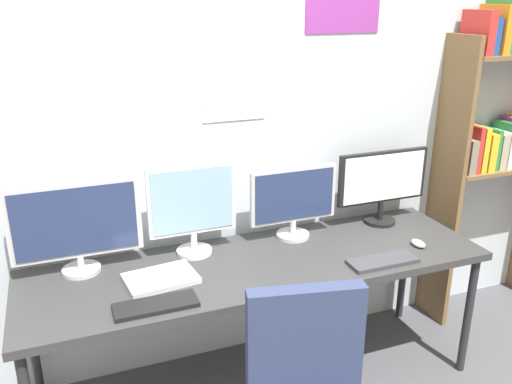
{
  "coord_description": "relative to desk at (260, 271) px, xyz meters",
  "views": [
    {
      "loc": [
        -0.87,
        -1.61,
        1.97
      ],
      "look_at": [
        0.0,
        0.65,
        1.09
      ],
      "focal_mm": 37.58,
      "sensor_mm": 36.0,
      "label": 1
    }
  ],
  "objects": [
    {
      "name": "monitor_center_left",
      "position": [
        -0.28,
        0.21,
        0.31
      ],
      "size": [
        0.44,
        0.18,
        0.47
      ],
      "color": "silver",
      "rests_on": "desk"
    },
    {
      "name": "keyboard_left",
      "position": [
        -0.56,
        -0.23,
        0.06
      ],
      "size": [
        0.35,
        0.13,
        0.02
      ],
      "primitive_type": "cube",
      "color": "black",
      "rests_on": "desk"
    },
    {
      "name": "bookshelf",
      "position": [
        1.65,
        0.23,
        0.54
      ],
      "size": [
        0.83,
        0.28,
        1.96
      ],
      "color": "brown",
      "rests_on": "ground_plane"
    },
    {
      "name": "monitor_far_left",
      "position": [
        -0.83,
        0.21,
        0.29
      ],
      "size": [
        0.6,
        0.18,
        0.44
      ],
      "color": "silver",
      "rests_on": "desk"
    },
    {
      "name": "computer_mouse",
      "position": [
        0.84,
        -0.13,
        0.07
      ],
      "size": [
        0.06,
        0.1,
        0.03
      ],
      "primitive_type": "ellipsoid",
      "color": "silver",
      "rests_on": "desk"
    },
    {
      "name": "wall_back",
      "position": [
        0.0,
        0.42,
        0.61
      ],
      "size": [
        4.7,
        0.11,
        2.6
      ],
      "color": "silver",
      "rests_on": "ground_plane"
    },
    {
      "name": "desk",
      "position": [
        0.0,
        0.0,
        0.0
      ],
      "size": [
        2.3,
        0.68,
        0.74
      ],
      "color": "#333333",
      "rests_on": "ground_plane"
    },
    {
      "name": "monitor_center_right",
      "position": [
        0.28,
        0.21,
        0.26
      ],
      "size": [
        0.49,
        0.18,
        0.39
      ],
      "color": "silver",
      "rests_on": "desk"
    },
    {
      "name": "keyboard_right",
      "position": [
        0.56,
        -0.23,
        0.06
      ],
      "size": [
        0.35,
        0.13,
        0.02
      ],
      "primitive_type": "cube",
      "color": "#38383D",
      "rests_on": "desk"
    },
    {
      "name": "laptop_closed",
      "position": [
        -0.49,
        -0.01,
        0.06
      ],
      "size": [
        0.34,
        0.26,
        0.02
      ],
      "primitive_type": "cube",
      "rotation": [
        0.0,
        0.0,
        0.12
      ],
      "color": "silver",
      "rests_on": "desk"
    },
    {
      "name": "monitor_far_right",
      "position": [
        0.83,
        0.21,
        0.3
      ],
      "size": [
        0.56,
        0.18,
        0.43
      ],
      "color": "black",
      "rests_on": "desk"
    }
  ]
}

